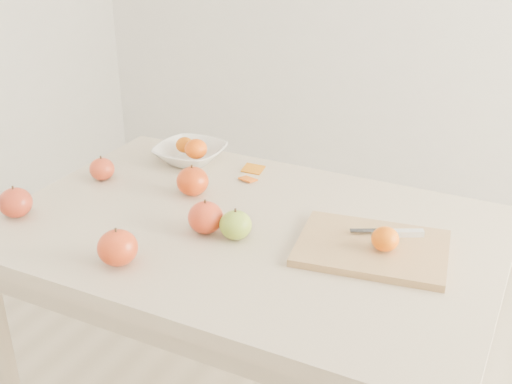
% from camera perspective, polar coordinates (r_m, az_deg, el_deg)
% --- Properties ---
extents(table, '(1.20, 0.80, 0.75)m').
position_cam_1_polar(table, '(1.62, -0.79, -6.10)').
color(table, beige).
rests_on(table, ground).
extents(cutting_board, '(0.37, 0.29, 0.02)m').
position_cam_1_polar(cutting_board, '(1.48, 10.28, -4.92)').
color(cutting_board, tan).
rests_on(cutting_board, table).
extents(board_tangerine, '(0.06, 0.06, 0.05)m').
position_cam_1_polar(board_tangerine, '(1.45, 11.41, -4.11)').
color(board_tangerine, '#D55E07').
rests_on(board_tangerine, cutting_board).
extents(fruit_bowl, '(0.20, 0.20, 0.05)m').
position_cam_1_polar(fruit_bowl, '(1.93, -5.86, 3.40)').
color(fruit_bowl, white).
rests_on(fruit_bowl, table).
extents(bowl_tangerine_near, '(0.05, 0.05, 0.05)m').
position_cam_1_polar(bowl_tangerine_near, '(1.95, -6.36, 4.19)').
color(bowl_tangerine_near, '#CC6007').
rests_on(bowl_tangerine_near, fruit_bowl).
extents(bowl_tangerine_far, '(0.07, 0.07, 0.06)m').
position_cam_1_polar(bowl_tangerine_far, '(1.90, -5.36, 3.84)').
color(bowl_tangerine_far, '#E95708').
rests_on(bowl_tangerine_far, fruit_bowl).
extents(orange_peel_a, '(0.06, 0.05, 0.01)m').
position_cam_1_polar(orange_peel_a, '(1.87, -0.26, 1.94)').
color(orange_peel_a, '#CA6D0E').
rests_on(orange_peel_a, table).
extents(orange_peel_b, '(0.05, 0.05, 0.01)m').
position_cam_1_polar(orange_peel_b, '(1.80, -0.73, 1.09)').
color(orange_peel_b, '#DA5B0F').
rests_on(orange_peel_b, table).
extents(paring_knife, '(0.16, 0.08, 0.01)m').
position_cam_1_polar(paring_knife, '(1.52, 12.78, -3.54)').
color(paring_knife, silver).
rests_on(paring_knife, cutting_board).
extents(apple_green, '(0.08, 0.08, 0.07)m').
position_cam_1_polar(apple_green, '(1.50, -1.82, -2.94)').
color(apple_green, olive).
rests_on(apple_green, table).
extents(apple_red_d, '(0.08, 0.08, 0.07)m').
position_cam_1_polar(apple_red_d, '(1.70, -20.60, -0.89)').
color(apple_red_d, maroon).
rests_on(apple_red_d, table).
extents(apple_red_c, '(0.09, 0.09, 0.08)m').
position_cam_1_polar(apple_red_c, '(1.43, -12.20, -4.86)').
color(apple_red_c, '#9B0F0E').
rests_on(apple_red_c, table).
extents(apple_red_a, '(0.09, 0.09, 0.08)m').
position_cam_1_polar(apple_red_a, '(1.72, -5.66, 0.97)').
color(apple_red_a, '#961003').
rests_on(apple_red_a, table).
extents(apple_red_b, '(0.07, 0.07, 0.06)m').
position_cam_1_polar(apple_red_b, '(1.85, -13.53, 2.00)').
color(apple_red_b, maroon).
rests_on(apple_red_b, table).
extents(apple_red_e, '(0.09, 0.09, 0.08)m').
position_cam_1_polar(apple_red_e, '(1.53, -4.50, -2.26)').
color(apple_red_e, '#A3181D').
rests_on(apple_red_e, table).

